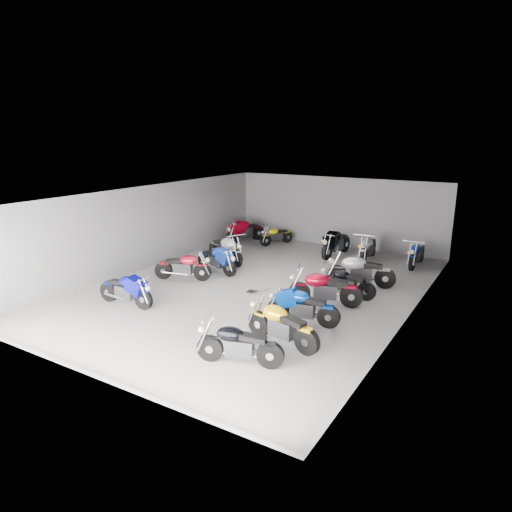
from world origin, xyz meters
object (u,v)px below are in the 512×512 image
at_px(motorcycle_back_a, 245,231).
at_px(motorcycle_back_e, 368,248).
at_px(motorcycle_right_c, 302,307).
at_px(motorcycle_right_e, 346,282).
at_px(motorcycle_left_e, 217,260).
at_px(motorcycle_left_b, 126,290).
at_px(motorcycle_left_d, 184,267).
at_px(motorcycle_right_b, 281,325).
at_px(motorcycle_back_d, 336,243).
at_px(drain_grate, 252,291).
at_px(motorcycle_right_d, 324,289).
at_px(motorcycle_back_b, 276,235).
at_px(motorcycle_right_a, 238,344).
at_px(motorcycle_right_f, 360,271).
at_px(motorcycle_back_f, 417,254).
at_px(motorcycle_left_f, 226,249).

bearing_deg(motorcycle_back_a, motorcycle_back_e, -164.24).
relative_size(motorcycle_right_c, motorcycle_right_e, 1.07).
relative_size(motorcycle_right_e, motorcycle_back_e, 0.86).
distance_m(motorcycle_left_e, motorcycle_right_e, 5.11).
height_order(motorcycle_left_b, motorcycle_left_d, motorcycle_left_d).
bearing_deg(motorcycle_right_e, motorcycle_back_e, 14.06).
bearing_deg(motorcycle_right_b, motorcycle_right_c, 16.16).
xyz_separation_m(motorcycle_left_e, motorcycle_back_d, (2.96, 4.59, 0.07)).
relative_size(drain_grate, motorcycle_back_d, 0.13).
xyz_separation_m(motorcycle_left_b, motorcycle_right_b, (5.33, 0.07, 0.03)).
distance_m(motorcycle_right_d, motorcycle_back_a, 8.74).
height_order(drain_grate, motorcycle_back_d, motorcycle_back_d).
distance_m(motorcycle_left_b, motorcycle_back_b, 9.33).
height_order(motorcycle_left_e, motorcycle_right_c, motorcycle_left_e).
bearing_deg(motorcycle_left_b, motorcycle_back_a, -173.34).
bearing_deg(motorcycle_left_d, motorcycle_right_c, 53.45).
bearing_deg(motorcycle_back_a, motorcycle_left_b, 115.25).
bearing_deg(motorcycle_back_d, motorcycle_right_a, 104.33).
distance_m(motorcycle_right_c, motorcycle_right_d, 1.60).
bearing_deg(motorcycle_back_d, motorcycle_right_c, 109.56).
relative_size(motorcycle_right_b, motorcycle_right_e, 1.12).
bearing_deg(motorcycle_right_f, motorcycle_back_a, 44.53).
relative_size(motorcycle_right_a, motorcycle_back_e, 0.88).
bearing_deg(motorcycle_back_d, motorcycle_left_d, 64.95).
bearing_deg(motorcycle_right_d, motorcycle_right_b, 161.98).
distance_m(motorcycle_right_d, motorcycle_right_f, 2.33).
bearing_deg(drain_grate, motorcycle_right_a, -61.78).
distance_m(motorcycle_left_b, motorcycle_right_d, 6.05).
height_order(drain_grate, motorcycle_back_a, motorcycle_back_a).
bearing_deg(motorcycle_right_a, motorcycle_back_f, -26.61).
bearing_deg(motorcycle_left_f, motorcycle_right_e, 101.13).
distance_m(motorcycle_back_b, motorcycle_back_d, 3.24).
bearing_deg(motorcycle_back_e, motorcycle_right_d, 90.10).
relative_size(motorcycle_right_c, motorcycle_right_d, 0.96).
bearing_deg(motorcycle_left_d, motorcycle_back_a, 169.25).
xyz_separation_m(motorcycle_left_b, motorcycle_back_f, (6.63, 9.00, 0.01)).
bearing_deg(motorcycle_right_f, motorcycle_left_f, 70.46).
bearing_deg(motorcycle_right_a, motorcycle_back_d, -8.17).
xyz_separation_m(motorcycle_right_c, motorcycle_back_b, (-5.09, 7.81, -0.05)).
bearing_deg(motorcycle_right_e, motorcycle_right_f, 1.08).
height_order(motorcycle_left_d, motorcycle_back_a, motorcycle_back_a).
xyz_separation_m(drain_grate, motorcycle_left_b, (-2.63, -3.05, 0.49)).
bearing_deg(motorcycle_left_d, motorcycle_left_f, 157.56).
bearing_deg(motorcycle_back_d, motorcycle_left_b, 74.41).
bearing_deg(motorcycle_back_b, motorcycle_right_a, 137.87).
relative_size(motorcycle_right_f, motorcycle_back_b, 1.28).
bearing_deg(motorcycle_back_b, motorcycle_left_e, 116.00).
height_order(motorcycle_left_b, motorcycle_right_c, motorcycle_right_c).
bearing_deg(motorcycle_right_e, motorcycle_left_d, 108.93).
distance_m(motorcycle_left_e, motorcycle_right_b, 6.48).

